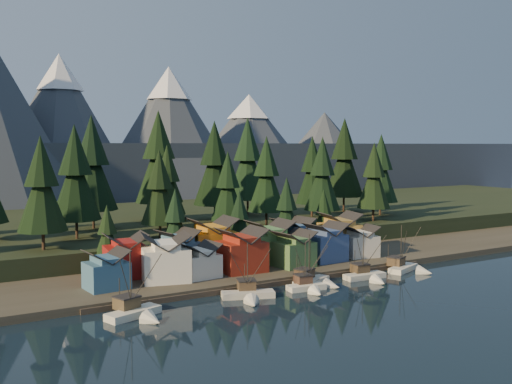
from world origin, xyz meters
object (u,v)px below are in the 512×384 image
boat_4 (316,274)px  boat_6 (408,262)px  house_back_0 (126,254)px  house_back_1 (178,248)px  boat_3 (309,280)px  boat_0 (137,304)px  house_front_0 (106,268)px  house_front_1 (166,256)px  boat_5 (368,270)px  boat_2 (249,288)px

boat_4 → boat_6: 25.84m
house_back_0 → house_back_1: (12.44, 1.87, -0.18)m
house_back_0 → boat_3: bearing=-33.5°
boat_0 → house_front_0: (-0.51, 16.49, 2.99)m
house_front_0 → house_front_1: house_front_1 is taller
boat_3 → house_front_1: house_front_1 is taller
boat_6 → boat_5: bearing=164.2°
house_back_0 → boat_0: bearing=-98.1°
boat_2 → house_front_1: (-10.44, 16.04, 4.38)m
boat_3 → house_back_0: (-29.78, 23.92, 4.10)m
boat_5 → boat_6: (13.27, 1.37, 0.12)m
boat_3 → house_front_0: boat_3 is taller
boat_2 → house_front_1: house_front_1 is taller
boat_3 → boat_4: boat_4 is taller
house_front_0 → boat_3: bearing=-30.3°
boat_6 → boat_0: bearing=160.8°
boat_4 → boat_6: bearing=-22.0°
boat_6 → house_back_1: size_ratio=1.31×
boat_0 → boat_6: size_ratio=1.05×
boat_2 → boat_4: (17.38, 2.46, 0.11)m
boat_4 → boat_6: size_ratio=0.99×
boat_4 → house_front_0: (-40.08, 13.14, 3.18)m
house_back_1 → boat_5: bearing=-45.6°
boat_2 → boat_6: (43.21, 1.93, 0.13)m
house_front_0 → house_back_1: size_ratio=0.90×
boat_4 → boat_6: boat_6 is taller
boat_4 → house_back_1: 31.39m
house_front_0 → boat_2: bearing=-40.5°
boat_4 → house_back_1: size_ratio=1.29×
boat_0 → boat_2: boat_0 is taller
house_back_0 → house_back_1: size_ratio=1.00×
boat_5 → house_front_1: 43.47m
house_front_0 → boat_6: bearing=-17.7°
boat_2 → house_back_1: (-4.00, 25.12, 3.94)m
boat_0 → house_front_0: boat_0 is taller
boat_3 → boat_5: 16.66m
boat_0 → boat_4: bearing=-13.9°
boat_4 → house_back_0: 39.91m
boat_3 → boat_5: boat_5 is taller
house_front_0 → house_back_1: 20.99m
boat_4 → boat_3: bearing=-163.1°
boat_5 → house_front_0: boat_5 is taller
boat_2 → boat_5: boat_2 is taller
boat_6 → house_back_0: 63.48m
boat_0 → boat_2: (22.19, 0.89, -0.30)m
boat_4 → boat_5: boat_4 is taller
boat_6 → house_front_0: 67.38m
boat_0 → boat_4: 39.71m
boat_2 → boat_3: 13.34m
boat_0 → house_back_1: size_ratio=1.38×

